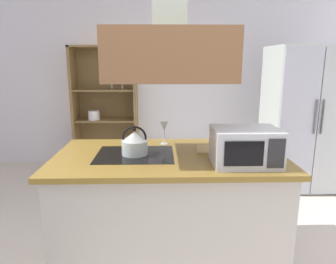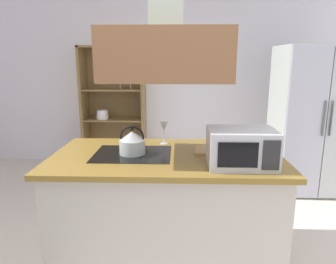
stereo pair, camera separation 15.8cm
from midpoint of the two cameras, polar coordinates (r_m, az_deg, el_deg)
The scene contains 9 objects.
wall_back at distance 4.92m, azimuth -1.09°, elevation 9.94°, with size 6.00×0.12×2.70m, color silver.
kitchen_island at distance 2.58m, azimuth 1.53°, elevation -13.72°, with size 1.79×0.98×0.90m.
range_hood at distance 2.31m, azimuth 1.74°, elevation 16.72°, with size 0.90×0.70×1.23m.
refrigerator at distance 4.26m, azimuth 26.22°, elevation 2.04°, with size 0.90×0.77×1.80m.
dish_cabinet at distance 4.85m, azimuth -9.01°, elevation 3.39°, with size 0.96×0.40×1.84m.
kettle at distance 2.40m, azimuth -4.81°, elevation -1.94°, with size 0.20×0.20×0.23m.
cutting_board at distance 2.52m, azimuth 10.77°, elevation -3.44°, with size 0.34×0.24×0.02m, color tan.
microwave at distance 2.20m, azimuth 15.50°, elevation -2.86°, with size 0.46×0.35×0.26m.
wine_glass_on_counter at distance 2.68m, azimuth 0.93°, elevation 0.89°, with size 0.08×0.08×0.21m.
Camera 2 is at (0.34, -1.91, 1.61)m, focal length 32.74 mm.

